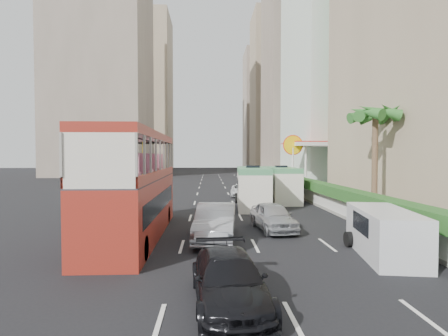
{
  "coord_description": "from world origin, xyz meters",
  "views": [
    {
      "loc": [
        -2.42,
        -17.05,
        3.94
      ],
      "look_at": [
        -1.5,
        4.0,
        3.2
      ],
      "focal_mm": 28.0,
      "sensor_mm": 36.0,
      "label": 1
    }
  ],
  "objects": [
    {
      "name": "shell_station",
      "position": [
        10.0,
        23.0,
        2.75
      ],
      "size": [
        6.5,
        8.0,
        5.5
      ],
      "primitive_type": "cube",
      "color": "silver",
      "rests_on": "ground"
    },
    {
      "name": "minibus_near",
      "position": [
        0.94,
        9.51,
        1.52
      ],
      "size": [
        2.74,
        6.98,
        3.03
      ],
      "primitive_type": "cube",
      "rotation": [
        0.0,
        0.0,
        -0.07
      ],
      "color": "silver",
      "rests_on": "ground"
    },
    {
      "name": "tower_far_a",
      "position": [
        17.0,
        82.0,
        22.0
      ],
      "size": [
        14.0,
        14.0,
        44.0
      ],
      "primitive_type": "cube",
      "color": "tan",
      "rests_on": "ground"
    },
    {
      "name": "tower_left_a",
      "position": [
        -24.0,
        55.0,
        26.0
      ],
      "size": [
        18.0,
        18.0,
        52.0
      ],
      "primitive_type": "cube",
      "color": "gray",
      "rests_on": "ground"
    },
    {
      "name": "car_silver_lane_a",
      "position": [
        -2.11,
        -0.81,
        0.0
      ],
      "size": [
        2.19,
        5.16,
        1.66
      ],
      "primitive_type": "imported",
      "rotation": [
        0.0,
        0.0,
        -0.09
      ],
      "color": "#AFB1B6",
      "rests_on": "ground"
    },
    {
      "name": "tower_left_b",
      "position": [
        -22.0,
        90.0,
        23.0
      ],
      "size": [
        16.0,
        16.0,
        46.0
      ],
      "primitive_type": "cube",
      "color": "tan",
      "rests_on": "ground"
    },
    {
      "name": "kerb_wall",
      "position": [
        6.2,
        14.0,
        0.68
      ],
      "size": [
        0.3,
        44.0,
        1.0
      ],
      "primitive_type": "cube",
      "color": "silver",
      "rests_on": "sidewalk"
    },
    {
      "name": "panel_van_far",
      "position": [
        3.88,
        25.34,
        0.99
      ],
      "size": [
        2.84,
        5.23,
        1.98
      ],
      "primitive_type": "cube",
      "rotation": [
        0.0,
        0.0,
        0.18
      ],
      "color": "silver",
      "rests_on": "ground"
    },
    {
      "name": "panel_van_near",
      "position": [
        4.44,
        -3.81,
        0.91
      ],
      "size": [
        2.51,
        4.79,
        1.83
      ],
      "primitive_type": "cube",
      "rotation": [
        0.0,
        0.0,
        -0.15
      ],
      "color": "silver",
      "rests_on": "ground"
    },
    {
      "name": "ground_plane",
      "position": [
        0.0,
        0.0,
        0.0
      ],
      "size": [
        200.0,
        200.0,
        0.0
      ],
      "primitive_type": "plane",
      "color": "black",
      "rests_on": "ground"
    },
    {
      "name": "van_asset",
      "position": [
        0.78,
        16.85,
        0.0
      ],
      "size": [
        2.43,
        4.53,
        1.21
      ],
      "primitive_type": "imported",
      "rotation": [
        0.0,
        0.0,
        -0.1
      ],
      "color": "silver",
      "rests_on": "ground"
    },
    {
      "name": "tower_far_b",
      "position": [
        17.0,
        104.0,
        20.0
      ],
      "size": [
        14.0,
        14.0,
        40.0
      ],
      "primitive_type": "cube",
      "color": "gray",
      "rests_on": "ground"
    },
    {
      "name": "sidewalk",
      "position": [
        9.0,
        25.0,
        0.09
      ],
      "size": [
        6.0,
        120.0,
        0.18
      ],
      "primitive_type": "cube",
      "color": "#99968C",
      "rests_on": "ground"
    },
    {
      "name": "hedge",
      "position": [
        6.2,
        14.0,
        1.53
      ],
      "size": [
        1.1,
        44.0,
        0.7
      ],
      "primitive_type": "cube",
      "color": "#2D6626",
      "rests_on": "kerb_wall"
    },
    {
      "name": "double_decker_bus",
      "position": [
        -6.0,
        0.0,
        2.53
      ],
      "size": [
        2.5,
        11.0,
        5.06
      ],
      "primitive_type": "cube",
      "color": "maroon",
      "rests_on": "ground"
    },
    {
      "name": "palm_tree",
      "position": [
        7.8,
        4.0,
        3.38
      ],
      "size": [
        0.36,
        0.36,
        6.4
      ],
      "primitive_type": "cylinder",
      "color": "brown",
      "rests_on": "sidewalk"
    },
    {
      "name": "car_silver_lane_b",
      "position": [
        0.97,
        1.2,
        0.0
      ],
      "size": [
        2.25,
        4.46,
        1.46
      ],
      "primitive_type": "imported",
      "rotation": [
        0.0,
        0.0,
        0.13
      ],
      "color": "#AFB1B6",
      "rests_on": "ground"
    },
    {
      "name": "car_black",
      "position": [
        -1.89,
        -7.99,
        0.0
      ],
      "size": [
        2.21,
        4.71,
        1.33
      ],
      "primitive_type": "imported",
      "rotation": [
        0.0,
        0.0,
        0.08
      ],
      "color": "black",
      "rests_on": "ground"
    },
    {
      "name": "minibus_far",
      "position": [
        3.84,
        12.88,
        1.47
      ],
      "size": [
        2.28,
        6.66,
        2.94
      ],
      "primitive_type": "cube",
      "rotation": [
        0.0,
        0.0,
        -0.01
      ],
      "color": "silver",
      "rests_on": "ground"
    },
    {
      "name": "tower_mid",
      "position": [
        18.0,
        58.0,
        25.0
      ],
      "size": [
        16.0,
        16.0,
        50.0
      ],
      "primitive_type": "cube",
      "color": "gray",
      "rests_on": "ground"
    }
  ]
}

